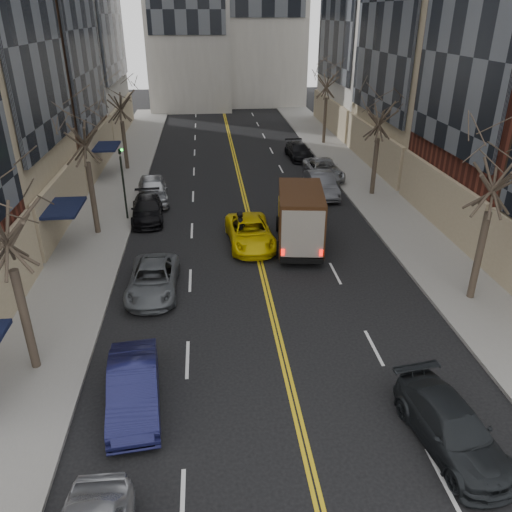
{
  "coord_description": "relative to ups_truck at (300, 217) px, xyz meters",
  "views": [
    {
      "loc": [
        -2.5,
        -6.86,
        11.4
      ],
      "look_at": [
        -0.59,
        11.82,
        2.2
      ],
      "focal_mm": 35.0,
      "sensor_mm": 36.0,
      "label": 1
    }
  ],
  "objects": [
    {
      "name": "tree_rt_mid",
      "position": [
        6.49,
        7.6,
        4.53
      ],
      "size": [
        3.2,
        3.2,
        8.32
      ],
      "color": "#382D23",
      "rests_on": "sidewalk_right"
    },
    {
      "name": "ups_truck",
      "position": [
        0.0,
        0.0,
        0.0
      ],
      "size": [
        3.02,
        6.17,
        3.25
      ],
      "rotation": [
        0.0,
        0.0,
        -0.13
      ],
      "color": "black",
      "rests_on": "ground"
    },
    {
      "name": "parked_rt_b",
      "position": [
        3.99,
        11.73,
        -0.92
      ],
      "size": [
        2.51,
        5.21,
        1.43
      ],
      "primitive_type": "imported",
      "rotation": [
        0.0,
        0.0,
        0.03
      ],
      "color": "#A1A3A8",
      "rests_on": "ground"
    },
    {
      "name": "parked_rt_c",
      "position": [
        3.16,
        17.64,
        -0.99
      ],
      "size": [
        2.05,
        4.57,
        1.3
      ],
      "primitive_type": "imported",
      "rotation": [
        0.0,
        0.0,
        0.05
      ],
      "color": "black",
      "rests_on": "ground"
    },
    {
      "name": "tree_rt_far",
      "position": [
        6.49,
        22.6,
        5.1
      ],
      "size": [
        3.2,
        3.2,
        9.11
      ],
      "color": "#382D23",
      "rests_on": "sidewalk_right"
    },
    {
      "name": "pedestrian",
      "position": [
        -3.1,
        0.51,
        -0.7
      ],
      "size": [
        0.53,
        0.74,
        1.88
      ],
      "primitive_type": "imported",
      "rotation": [
        0.0,
        0.0,
        1.45
      ],
      "color": "black",
      "rests_on": "ground"
    },
    {
      "name": "parked_rt_a",
      "position": [
        3.0,
        8.02,
        -0.87
      ],
      "size": [
        1.66,
        4.68,
        1.54
      ],
      "primitive_type": "imported",
      "rotation": [
        0.0,
        0.0,
        0.01
      ],
      "color": "#46474D",
      "rests_on": "ground"
    },
    {
      "name": "parked_lf_e",
      "position": [
        -8.42,
        7.9,
        -0.83
      ],
      "size": [
        2.47,
        4.96,
        1.62
      ],
      "primitive_type": "imported",
      "rotation": [
        0.0,
        0.0,
        0.12
      ],
      "color": "#9B9DA2",
      "rests_on": "ground"
    },
    {
      "name": "traffic_signal",
      "position": [
        -9.71,
        4.6,
        1.18
      ],
      "size": [
        0.29,
        0.26,
        4.7
      ],
      "color": "black",
      "rests_on": "sidewalk_left"
    },
    {
      "name": "taxi",
      "position": [
        -2.61,
        0.37,
        -0.94
      ],
      "size": [
        2.6,
        5.15,
        1.4
      ],
      "primitive_type": "imported",
      "rotation": [
        0.0,
        0.0,
        0.06
      ],
      "color": "yellow",
      "rests_on": "ground"
    },
    {
      "name": "parked_lf_d",
      "position": [
        -8.49,
        4.66,
        -0.98
      ],
      "size": [
        2.19,
        4.68,
        1.32
      ],
      "primitive_type": "imported",
      "rotation": [
        0.0,
        0.0,
        0.07
      ],
      "color": "black",
      "rests_on": "ground"
    },
    {
      "name": "observer_sedan",
      "position": [
        1.89,
        -14.19,
        -0.98
      ],
      "size": [
        2.43,
        4.71,
        1.31
      ],
      "rotation": [
        0.0,
        0.0,
        0.14
      ],
      "color": "black",
      "rests_on": "ground"
    },
    {
      "name": "tree_lf_mid",
      "position": [
        -11.11,
        2.6,
        4.96
      ],
      "size": [
        3.2,
        3.2,
        8.91
      ],
      "color": "#382D23",
      "rests_on": "sidewalk_left"
    },
    {
      "name": "parked_lf_b",
      "position": [
        -7.41,
        -11.61,
        -0.92
      ],
      "size": [
        1.97,
        4.52,
        1.45
      ],
      "primitive_type": "imported",
      "rotation": [
        0.0,
        0.0,
        0.1
      ],
      "color": "#13143C",
      "rests_on": "ground"
    },
    {
      "name": "sidewalk_left",
      "position": [
        -11.31,
        9.6,
        -1.56
      ],
      "size": [
        4.0,
        66.0,
        0.15
      ],
      "primitive_type": "cube",
      "color": "slate",
      "rests_on": "ground"
    },
    {
      "name": "parked_lf_c",
      "position": [
        -7.41,
        -4.31,
        -1.0
      ],
      "size": [
        2.21,
        4.66,
        1.29
      ],
      "primitive_type": "imported",
      "rotation": [
        0.0,
        0.0,
        -0.02
      ],
      "color": "#53575C",
      "rests_on": "ground"
    },
    {
      "name": "sidewalk_right",
      "position": [
        6.69,
        9.6,
        -1.56
      ],
      "size": [
        4.0,
        66.0,
        0.15
      ],
      "primitive_type": "cube",
      "color": "slate",
      "rests_on": "ground"
    },
    {
      "name": "tree_lf_far",
      "position": [
        -11.11,
        15.6,
        4.39
      ],
      "size": [
        3.2,
        3.2,
        8.12
      ],
      "color": "#382D23",
      "rests_on": "sidewalk_left"
    },
    {
      "name": "tree_rt_near",
      "position": [
        6.49,
        -6.4,
        4.82
      ],
      "size": [
        3.2,
        3.2,
        8.71
      ],
      "color": "#382D23",
      "rests_on": "sidewalk_right"
    }
  ]
}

